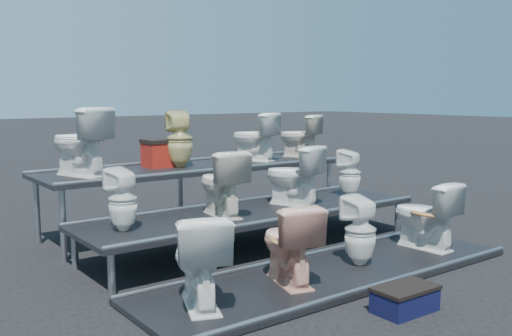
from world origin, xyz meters
TOP-DOWN VIEW (x-y plane):
  - ground at (0.00, 0.00)m, footprint 80.00×80.00m
  - tier_front at (0.00, -1.30)m, footprint 4.20×1.20m
  - tier_mid at (0.00, 0.00)m, footprint 4.20×1.20m
  - tier_back at (0.00, 1.30)m, footprint 4.20×1.20m
  - toilet_0 at (-1.55, -1.30)m, footprint 0.70×0.89m
  - toilet_1 at (-0.58, -1.30)m, footprint 0.62×0.84m
  - toilet_2 at (0.38, -1.30)m, footprint 0.34×0.35m
  - toilet_3 at (1.44, -1.30)m, footprint 0.48×0.78m
  - toilet_4 at (-1.64, 0.00)m, footprint 0.34×0.35m
  - toilet_5 at (-0.47, 0.00)m, footprint 0.52×0.78m
  - toilet_6 at (0.57, 0.00)m, footprint 0.60×0.81m
  - toilet_7 at (1.57, 0.00)m, footprint 0.36×0.37m
  - toilet_8 at (-1.60, 1.30)m, footprint 0.67×0.89m
  - toilet_9 at (-0.27, 1.30)m, footprint 0.42×0.43m
  - toilet_10 at (0.95, 1.30)m, footprint 0.61×0.77m
  - toilet_11 at (1.81, 1.30)m, footprint 0.57×0.72m
  - red_crate at (-0.43, 1.49)m, footprint 0.44×0.35m
  - step_stool at (-0.17, -2.32)m, footprint 0.53×0.33m

SIDE VIEW (x-z plane):
  - ground at x=0.00m, z-range 0.00..0.00m
  - tier_front at x=0.00m, z-range 0.00..0.06m
  - step_stool at x=-0.17m, z-range 0.00..0.19m
  - tier_mid at x=0.00m, z-range 0.00..0.46m
  - toilet_2 at x=0.38m, z-range 0.06..0.78m
  - tier_back at x=0.00m, z-range 0.00..0.86m
  - toilet_1 at x=-0.58m, z-range 0.06..0.83m
  - toilet_3 at x=1.44m, z-range 0.06..0.84m
  - toilet_0 at x=-1.55m, z-range 0.06..0.86m
  - toilet_7 at x=1.57m, z-range 0.46..1.09m
  - toilet_4 at x=-1.64m, z-range 0.46..1.09m
  - toilet_6 at x=0.57m, z-range 0.46..1.20m
  - toilet_5 at x=-0.47m, z-range 0.46..1.20m
  - red_crate at x=-0.43m, z-range 0.86..1.18m
  - toilet_11 at x=1.81m, z-range 0.86..1.51m
  - toilet_10 at x=0.95m, z-range 0.86..1.55m
  - toilet_9 at x=-0.27m, z-range 0.86..1.60m
  - toilet_8 at x=-1.60m, z-range 0.86..1.67m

